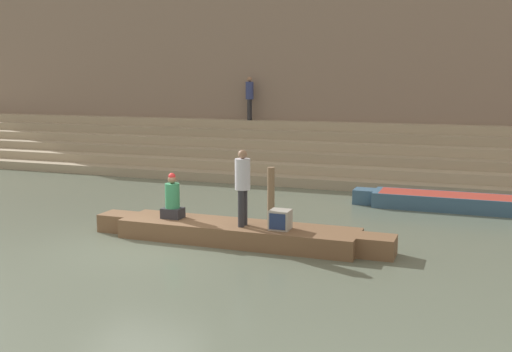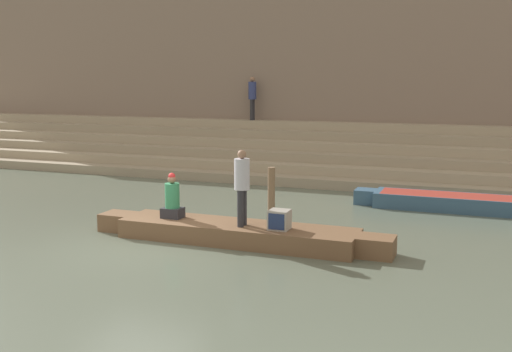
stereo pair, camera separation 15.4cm
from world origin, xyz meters
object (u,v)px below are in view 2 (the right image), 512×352
at_px(rowboat_main, 237,232).
at_px(person_standing, 242,182).
at_px(mooring_post, 271,194).
at_px(person_on_steps, 252,95).
at_px(tv_set, 279,220).
at_px(moored_boat_shore, 452,202).
at_px(person_rowing, 172,200).

distance_m(rowboat_main, person_standing, 1.19).
height_order(mooring_post, person_on_steps, person_on_steps).
bearing_deg(tv_set, rowboat_main, 179.44).
distance_m(rowboat_main, moored_boat_shore, 6.80).
relative_size(person_standing, person_on_steps, 0.96).
height_order(rowboat_main, person_on_steps, person_on_steps).
bearing_deg(person_rowing, person_standing, -18.88).
xyz_separation_m(person_rowing, tv_set, (2.67, -0.15, -0.21)).
height_order(tv_set, mooring_post, mooring_post).
relative_size(person_rowing, mooring_post, 0.76).
xyz_separation_m(person_standing, moored_boat_shore, (4.16, 5.37, -1.17)).
xyz_separation_m(person_standing, person_rowing, (-1.81, 0.15, -0.55)).
bearing_deg(moored_boat_shore, person_standing, -130.31).
bearing_deg(person_rowing, person_on_steps, 87.29).
xyz_separation_m(mooring_post, person_on_steps, (-3.89, 8.70, 2.28)).
height_order(rowboat_main, person_standing, person_standing).
height_order(rowboat_main, moored_boat_shore, moored_boat_shore).
xyz_separation_m(moored_boat_shore, mooring_post, (-4.30, -3.02, 0.47)).
height_order(rowboat_main, mooring_post, mooring_post).
relative_size(tv_set, moored_boat_shore, 0.08).
height_order(person_rowing, person_on_steps, person_on_steps).
bearing_deg(person_standing, mooring_post, 86.66).
relative_size(person_rowing, moored_boat_shore, 0.19).
relative_size(mooring_post, person_on_steps, 0.79).
xyz_separation_m(person_standing, mooring_post, (-0.14, 2.34, -0.70)).
bearing_deg(mooring_post, person_on_steps, 114.09).
bearing_deg(tv_set, moored_boat_shore, 65.30).
relative_size(rowboat_main, mooring_post, 5.00).
height_order(rowboat_main, tv_set, tv_set).
height_order(moored_boat_shore, mooring_post, mooring_post).
bearing_deg(moored_boat_shore, person_rowing, -141.34).
distance_m(person_standing, mooring_post, 2.45).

